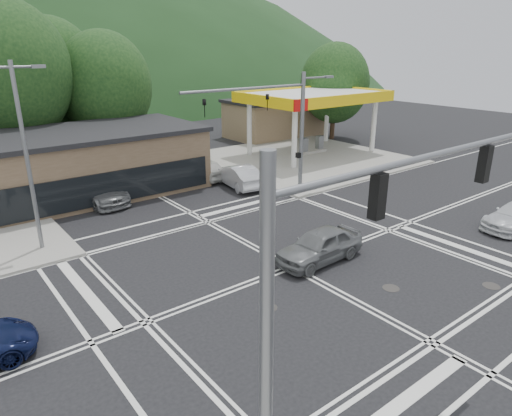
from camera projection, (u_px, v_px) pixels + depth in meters
ground at (291, 267)px, 20.90m from camera, size 120.00×120.00×0.00m
sidewalk_ne at (303, 158)px, 40.69m from camera, size 16.00×16.00×0.15m
gas_station_canopy at (314, 99)px, 40.91m from camera, size 12.32×8.34×5.75m
convenience_store at (274, 119)px, 50.40m from camera, size 10.00×6.00×3.80m
commercial_row at (12, 175)px, 28.21m from camera, size 24.00×8.00×4.00m
tree_n_b at (7, 72)px, 32.62m from camera, size 9.00×9.00×12.98m
tree_n_c at (105, 86)px, 37.11m from camera, size 7.60×7.60×10.87m
tree_n_e at (51, 76)px, 38.13m from camera, size 8.40×8.40×11.98m
tree_ne at (335, 83)px, 47.67m from camera, size 7.20×7.20×9.99m
streetlight_nw at (27, 150)px, 20.99m from camera, size 2.50×0.25×9.00m
signal_mast_ne at (288, 120)px, 29.30m from camera, size 11.65×0.30×8.00m
signal_mast_sw at (335, 276)px, 9.38m from camera, size 9.14×0.28×8.00m
car_grey_center at (320, 245)px, 21.26m from camera, size 4.67×1.99×1.57m
car_queue_a at (238, 176)px, 32.56m from camera, size 2.40×5.10×1.62m
car_queue_b at (202, 169)px, 34.45m from camera, size 2.24×4.79×1.59m
car_northbound at (97, 190)px, 29.33m from camera, size 2.91×5.85×1.63m
pedestrian at (265, 163)px, 35.12m from camera, size 0.72×0.56×1.74m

